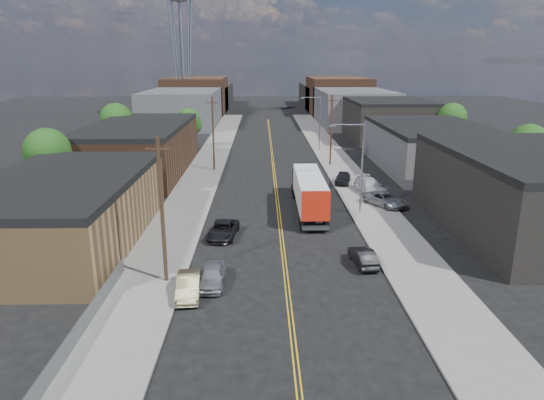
{
  "coord_description": "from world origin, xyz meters",
  "views": [
    {
      "loc": [
        -1.64,
        -20.38,
        14.55
      ],
      "look_at": [
        -0.75,
        21.46,
        2.5
      ],
      "focal_mm": 32.0,
      "sensor_mm": 36.0,
      "label": 1
    }
  ],
  "objects_px": {
    "semi_truck": "(308,188)",
    "car_right_lot_b": "(370,186)",
    "car_left_b": "(188,286)",
    "car_right_oncoming": "(363,257)",
    "car_right_lot_c": "(343,178)",
    "car_left_a": "(212,276)",
    "car_left_c": "(223,230)",
    "car_right_lot_a": "(385,199)"
  },
  "relations": [
    {
      "from": "car_left_a",
      "to": "car_right_lot_a",
      "type": "xyz_separation_m",
      "value": [
        16.0,
        17.84,
        0.15
      ]
    },
    {
      "from": "car_right_lot_a",
      "to": "car_right_lot_b",
      "type": "relative_size",
      "value": 0.89
    },
    {
      "from": "car_left_a",
      "to": "car_left_c",
      "type": "height_order",
      "value": "car_left_a"
    },
    {
      "from": "car_left_b",
      "to": "car_left_c",
      "type": "distance_m",
      "value": 10.8
    },
    {
      "from": "car_left_a",
      "to": "car_left_b",
      "type": "distance_m",
      "value": 2.01
    },
    {
      "from": "car_left_a",
      "to": "car_left_b",
      "type": "relative_size",
      "value": 0.98
    },
    {
      "from": "semi_truck",
      "to": "car_right_lot_c",
      "type": "bearing_deg",
      "value": 63.12
    },
    {
      "from": "semi_truck",
      "to": "car_right_oncoming",
      "type": "height_order",
      "value": "semi_truck"
    },
    {
      "from": "car_left_b",
      "to": "car_right_lot_a",
      "type": "height_order",
      "value": "car_right_lot_a"
    },
    {
      "from": "car_right_oncoming",
      "to": "semi_truck",
      "type": "bearing_deg",
      "value": -84.25
    },
    {
      "from": "car_left_b",
      "to": "car_right_oncoming",
      "type": "height_order",
      "value": "car_left_b"
    },
    {
      "from": "semi_truck",
      "to": "car_right_lot_b",
      "type": "relative_size",
      "value": 2.63
    },
    {
      "from": "semi_truck",
      "to": "car_left_a",
      "type": "relative_size",
      "value": 3.63
    },
    {
      "from": "car_left_b",
      "to": "car_left_c",
      "type": "relative_size",
      "value": 0.87
    },
    {
      "from": "car_left_b",
      "to": "car_right_lot_b",
      "type": "xyz_separation_m",
      "value": [
        16.9,
        24.25,
        0.28
      ]
    },
    {
      "from": "car_right_oncoming",
      "to": "car_right_lot_b",
      "type": "distance_m",
      "value": 20.21
    },
    {
      "from": "semi_truck",
      "to": "car_left_a",
      "type": "height_order",
      "value": "semi_truck"
    },
    {
      "from": "car_left_b",
      "to": "car_right_lot_b",
      "type": "distance_m",
      "value": 29.56
    },
    {
      "from": "car_right_oncoming",
      "to": "car_right_lot_a",
      "type": "relative_size",
      "value": 0.78
    },
    {
      "from": "semi_truck",
      "to": "car_left_b",
      "type": "relative_size",
      "value": 3.57
    },
    {
      "from": "car_left_b",
      "to": "car_right_lot_c",
      "type": "xyz_separation_m",
      "value": [
        14.6,
        28.81,
        0.17
      ]
    },
    {
      "from": "semi_truck",
      "to": "car_right_lot_c",
      "type": "xyz_separation_m",
      "value": [
        5.21,
        10.13,
        -1.34
      ]
    },
    {
      "from": "semi_truck",
      "to": "car_left_b",
      "type": "bearing_deg",
      "value": -116.37
    },
    {
      "from": "car_right_oncoming",
      "to": "car_left_b",
      "type": "bearing_deg",
      "value": 15.18
    },
    {
      "from": "car_left_c",
      "to": "car_right_lot_b",
      "type": "bearing_deg",
      "value": 48.18
    },
    {
      "from": "car_left_a",
      "to": "car_left_b",
      "type": "height_order",
      "value": "car_left_a"
    },
    {
      "from": "car_left_a",
      "to": "car_right_lot_c",
      "type": "height_order",
      "value": "car_right_lot_c"
    },
    {
      "from": "semi_truck",
      "to": "car_right_lot_b",
      "type": "bearing_deg",
      "value": 36.93
    },
    {
      "from": "car_left_a",
      "to": "semi_truck",
      "type": "bearing_deg",
      "value": 65.36
    },
    {
      "from": "car_left_c",
      "to": "car_right_lot_c",
      "type": "bearing_deg",
      "value": 60.93
    },
    {
      "from": "car_right_lot_c",
      "to": "car_left_b",
      "type": "bearing_deg",
      "value": -102.07
    },
    {
      "from": "semi_truck",
      "to": "car_left_c",
      "type": "distance_m",
      "value": 11.38
    },
    {
      "from": "car_left_b",
      "to": "car_right_lot_a",
      "type": "xyz_separation_m",
      "value": [
        17.4,
        19.29,
        0.16
      ]
    },
    {
      "from": "car_right_oncoming",
      "to": "car_right_lot_c",
      "type": "relative_size",
      "value": 0.94
    },
    {
      "from": "car_left_c",
      "to": "car_right_lot_c",
      "type": "xyz_separation_m",
      "value": [
        13.2,
        18.1,
        0.19
      ]
    },
    {
      "from": "car_right_lot_b",
      "to": "car_left_c",
      "type": "bearing_deg",
      "value": -148.33
    },
    {
      "from": "car_right_oncoming",
      "to": "car_right_lot_a",
      "type": "xyz_separation_m",
      "value": [
        5.21,
        14.68,
        0.2
      ]
    },
    {
      "from": "car_right_lot_b",
      "to": "car_left_a",
      "type": "bearing_deg",
      "value": -133.68
    },
    {
      "from": "semi_truck",
      "to": "car_left_c",
      "type": "relative_size",
      "value": 3.1
    },
    {
      "from": "semi_truck",
      "to": "car_right_lot_a",
      "type": "relative_size",
      "value": 2.96
    },
    {
      "from": "car_right_lot_b",
      "to": "car_left_b",
      "type": "bearing_deg",
      "value": -134.34
    },
    {
      "from": "car_right_lot_b",
      "to": "car_right_lot_a",
      "type": "bearing_deg",
      "value": -93.76
    }
  ]
}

